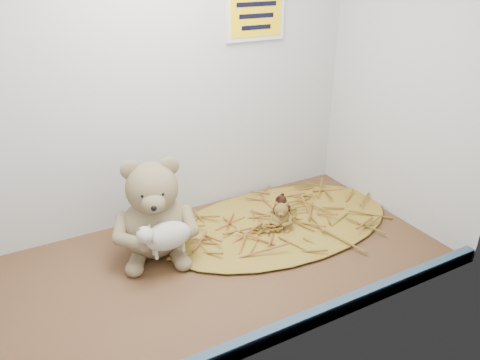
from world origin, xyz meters
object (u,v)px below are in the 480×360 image
mini_teddy_tan (281,214)px  mini_teddy_brown (280,204)px  main_teddy (154,208)px  toy_lamb (168,236)px

mini_teddy_tan → mini_teddy_brown: bearing=92.3°
mini_teddy_tan → mini_teddy_brown: size_ratio=1.18×
main_teddy → mini_teddy_brown: (37.49, -0.93, -8.33)cm
main_teddy → mini_teddy_brown: 38.42cm
mini_teddy_tan → mini_teddy_brown: (3.69, 5.90, -0.61)cm
toy_lamb → main_teddy: bearing=90.0°
toy_lamb → mini_teddy_brown: (37.49, 8.43, -5.24)cm
main_teddy → mini_teddy_brown: bearing=15.1°
main_teddy → toy_lamb: 9.86cm
main_teddy → mini_teddy_tan: (33.81, -6.83, -7.72)cm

